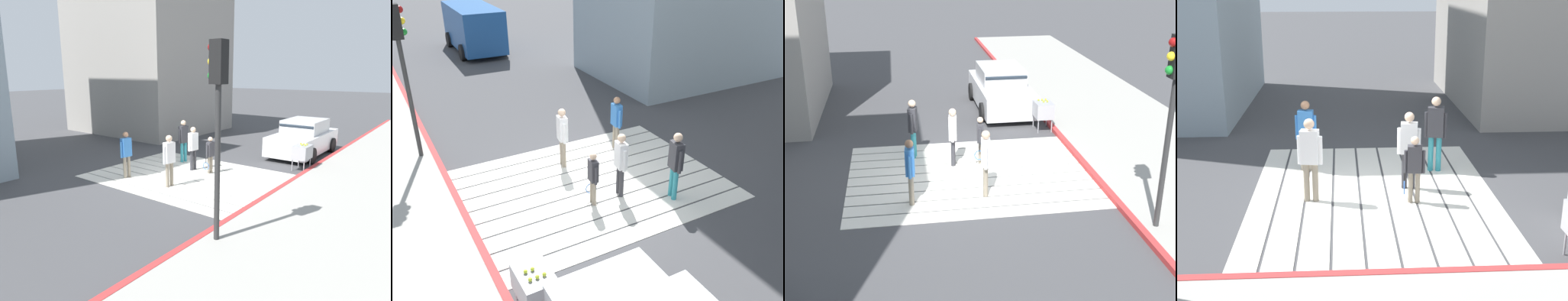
# 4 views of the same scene
# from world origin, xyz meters

# --- Properties ---
(ground_plane) EXTENTS (120.00, 120.00, 0.00)m
(ground_plane) POSITION_xyz_m (0.00, 0.00, 0.00)
(ground_plane) COLOR #424244
(crosswalk_stripes) EXTENTS (6.40, 4.90, 0.01)m
(crosswalk_stripes) POSITION_xyz_m (0.00, 0.00, 0.01)
(crosswalk_stripes) COLOR silver
(crosswalk_stripes) RESTS_ON ground
(curb_painted) EXTENTS (0.16, 40.00, 0.13)m
(curb_painted) POSITION_xyz_m (-3.25, 0.00, 0.07)
(curb_painted) COLOR #BC3333
(curb_painted) RESTS_ON ground
(van_down_street) EXTENTS (2.45, 5.25, 2.35)m
(van_down_street) POSITION_xyz_m (1.22, 15.04, 1.28)
(van_down_street) COLOR #1E4C8C
(van_down_street) RESTS_ON ground
(traffic_light_corner) EXTENTS (0.39, 0.28, 4.24)m
(traffic_light_corner) POSITION_xyz_m (-3.58, 3.54, 3.04)
(traffic_light_corner) COLOR #2D2D2D
(traffic_light_corner) RESTS_ON ground
(tennis_ball_cart) EXTENTS (0.56, 0.80, 1.02)m
(tennis_ball_cart) POSITION_xyz_m (-2.90, -3.22, 0.70)
(tennis_ball_cart) COLOR #99999E
(tennis_ball_cart) RESTS_ON ground
(pedestrian_adult_lead) EXTENTS (0.26, 0.48, 1.65)m
(pedestrian_adult_lead) POSITION_xyz_m (0.34, -0.75, 0.96)
(pedestrian_adult_lead) COLOR #333338
(pedestrian_adult_lead) RESTS_ON ground
(pedestrian_adult_trailing) EXTENTS (0.29, 0.50, 1.73)m
(pedestrian_adult_trailing) POSITION_xyz_m (1.40, -1.48, 1.01)
(pedestrian_adult_trailing) COLOR teal
(pedestrian_adult_trailing) RESTS_ON ground
(pedestrian_adult_side) EXTENTS (0.23, 0.48, 1.63)m
(pedestrian_adult_side) POSITION_xyz_m (1.59, 1.42, 0.95)
(pedestrian_adult_side) COLOR gray
(pedestrian_adult_side) RESTS_ON ground
(pedestrian_teen_behind) EXTENTS (0.26, 0.49, 1.69)m
(pedestrian_teen_behind) POSITION_xyz_m (-0.23, 1.24, 0.98)
(pedestrian_teen_behind) COLOR gray
(pedestrian_teen_behind) RESTS_ON ground
(pedestrian_child_with_racket) EXTENTS (0.30, 0.42, 1.36)m
(pedestrian_child_with_racket) POSITION_xyz_m (-0.42, -0.76, 0.77)
(pedestrian_child_with_racket) COLOR gray
(pedestrian_child_with_racket) RESTS_ON ground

